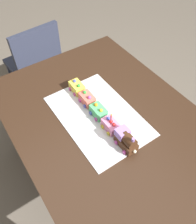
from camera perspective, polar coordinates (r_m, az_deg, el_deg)
The scene contains 10 objects.
ground_plane at distance 1.96m, azimuth 1.62°, elevation -15.44°, with size 8.00×8.00×0.00m, color #6B6054.
dining_table at distance 1.41m, azimuth 2.18°, elevation -4.66°, with size 1.40×1.00×0.74m.
chair at distance 2.18m, azimuth -14.89°, elevation 11.20°, with size 0.43×0.43×0.86m.
cake_board at distance 1.34m, azimuth -0.00°, elevation -0.88°, with size 0.60×0.40×0.00m, color silver.
cake_locomotive at distance 1.20m, azimuth 6.83°, elevation -6.76°, with size 0.14×0.08×0.12m.
cake_car_gondola_bubblegum at distance 1.27m, azimuth 3.12°, elevation -3.19°, with size 0.10×0.08×0.07m.
cake_car_flatbed_mint_green at distance 1.32m, azimuth 0.11°, elevation 0.16°, with size 0.10×0.08×0.07m.
cake_car_caboose_coral at distance 1.39m, azimuth -2.63°, elevation 3.23°, with size 0.10×0.08×0.07m.
cake_car_tanker_lemon at distance 1.46m, azimuth -5.13°, elevation 6.00°, with size 0.10×0.08×0.07m.
birthday_candle at distance 1.21m, azimuth 3.23°, elevation -1.19°, with size 0.01×0.01×0.06m.
Camera 1 is at (-0.65, 0.50, 1.78)m, focal length 37.66 mm.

